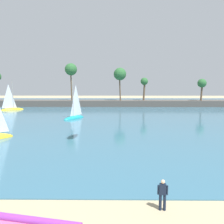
{
  "coord_description": "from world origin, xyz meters",
  "views": [
    {
      "loc": [
        0.27,
        -4.15,
        6.58
      ],
      "look_at": [
        0.09,
        12.29,
        4.62
      ],
      "focal_mm": 37.69,
      "sensor_mm": 36.0,
      "label": 1
    }
  ],
  "objects": [
    {
      "name": "person_at_waterline",
      "position": [
        2.78,
        7.51,
        0.89
      ],
      "size": [
        0.55,
        0.23,
        1.67
      ],
      "color": "#141E33",
      "rests_on": "ground"
    },
    {
      "name": "palm_headland",
      "position": [
        1.26,
        65.6,
        2.24
      ],
      "size": [
        114.16,
        6.13,
        12.64
      ],
      "color": "#514C47",
      "rests_on": "ground"
    },
    {
      "name": "sailboat_mid_bay",
      "position": [
        -25.73,
        54.55,
        0.79
      ],
      "size": [
        5.52,
        4.61,
        8.11
      ],
      "color": "yellow",
      "rests_on": "sea"
    },
    {
      "name": "sea",
      "position": [
        0.0,
        57.13,
        0.03
      ],
      "size": [
        220.0,
        97.21,
        0.06
      ],
      "primitive_type": "cube",
      "color": "#386B84",
      "rests_on": "ground"
    },
    {
      "name": "sailboat_toward_headland",
      "position": [
        -7.39,
        40.16,
        0.78
      ],
      "size": [
        4.18,
        5.62,
        8.01
      ],
      "color": "teal",
      "rests_on": "sea"
    }
  ]
}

